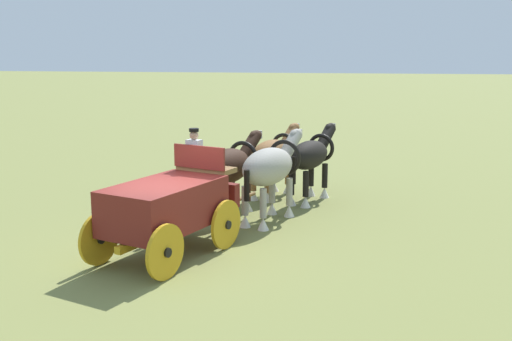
{
  "coord_description": "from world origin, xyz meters",
  "views": [
    {
      "loc": [
        -12.66,
        -4.26,
        4.59
      ],
      "look_at": [
        4.2,
        -1.34,
        1.2
      ],
      "focal_mm": 43.03,
      "sensor_mm": 36.0,
      "label": 1
    }
  ],
  "objects": [
    {
      "name": "ground_plane",
      "position": [
        0.0,
        0.0,
        0.0
      ],
      "size": [
        220.0,
        220.0,
        0.0
      ],
      "primitive_type": "plane",
      "color": "olive"
    },
    {
      "name": "draft_horse_lead_near",
      "position": [
        6.22,
        -1.55,
        1.31
      ],
      "size": [
        2.93,
        1.52,
        2.17
      ],
      "color": "brown",
      "rests_on": "ground"
    },
    {
      "name": "draft_horse_lead_off",
      "position": [
        5.78,
        -2.77,
        1.38
      ],
      "size": [
        2.95,
        1.52,
        2.25
      ],
      "color": "black",
      "rests_on": "ground"
    },
    {
      "name": "show_wagon",
      "position": [
        0.14,
        -0.05,
        1.15
      ],
      "size": [
        5.74,
        2.92,
        2.7
      ],
      "color": "maroon",
      "rests_on": "ground"
    },
    {
      "name": "draft_horse_rear_near",
      "position": [
        3.76,
        -0.66,
        1.36
      ],
      "size": [
        2.94,
        1.58,
        2.23
      ],
      "color": "#331E14",
      "rests_on": "ground"
    },
    {
      "name": "draft_horse_rear_off",
      "position": [
        3.31,
        -1.88,
        1.46
      ],
      "size": [
        3.1,
        1.66,
        2.34
      ],
      "color": "#9E998E",
      "rests_on": "ground"
    }
  ]
}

